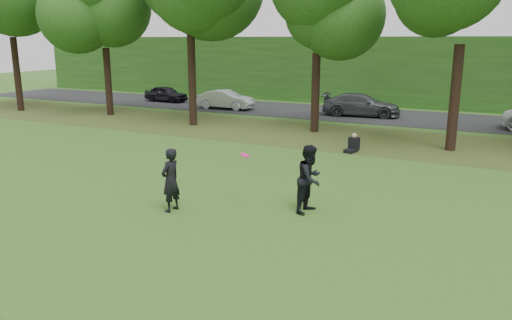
{
  "coord_description": "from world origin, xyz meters",
  "views": [
    {
      "loc": [
        6.03,
        -10.98,
        4.84
      ],
      "look_at": [
        -0.5,
        1.99,
        1.3
      ],
      "focal_mm": 35.0,
      "sensor_mm": 36.0,
      "label": 1
    }
  ],
  "objects_px": {
    "player_left": "(171,180)",
    "player_right": "(310,179)",
    "frisbee": "(245,155)",
    "seated_person": "(353,145)"
  },
  "relations": [
    {
      "from": "player_left",
      "to": "player_right",
      "type": "xyz_separation_m",
      "value": [
        3.57,
        1.74,
        0.05
      ]
    },
    {
      "from": "frisbee",
      "to": "player_right",
      "type": "bearing_deg",
      "value": 13.63
    },
    {
      "from": "player_right",
      "to": "frisbee",
      "type": "height_order",
      "value": "player_right"
    },
    {
      "from": "player_left",
      "to": "frisbee",
      "type": "xyz_separation_m",
      "value": [
        1.72,
        1.29,
        0.64
      ]
    },
    {
      "from": "player_left",
      "to": "frisbee",
      "type": "height_order",
      "value": "player_left"
    },
    {
      "from": "player_right",
      "to": "seated_person",
      "type": "distance_m",
      "value": 8.25
    },
    {
      "from": "player_left",
      "to": "seated_person",
      "type": "distance_m",
      "value": 10.22
    },
    {
      "from": "player_left",
      "to": "player_right",
      "type": "relative_size",
      "value": 0.94
    },
    {
      "from": "player_left",
      "to": "seated_person",
      "type": "bearing_deg",
      "value": 169.64
    },
    {
      "from": "player_right",
      "to": "frisbee",
      "type": "xyz_separation_m",
      "value": [
        -1.85,
        -0.45,
        0.58
      ]
    }
  ]
}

